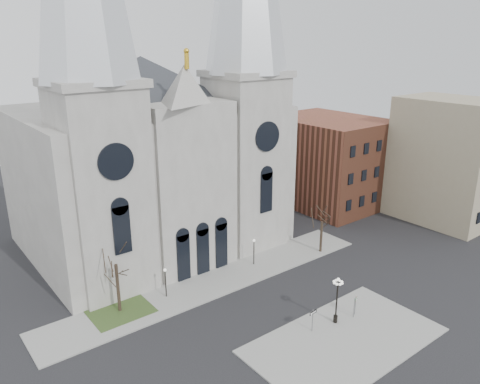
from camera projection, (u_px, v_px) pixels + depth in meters
ground at (282, 327)px, 44.32m from camera, size 160.00×160.00×0.00m
sidewalk_near at (344, 340)px, 42.32m from camera, size 18.00×10.00×0.14m
sidewalk_far at (216, 281)px, 52.52m from camera, size 40.00×6.00×0.14m
grass_patch at (120, 311)px, 46.83m from camera, size 6.00×5.00×0.18m
cathedral at (156, 105)px, 55.59m from camera, size 33.00×26.66×54.00m
bg_building_brick at (326, 161)px, 76.12m from camera, size 14.00×18.00×14.00m
bg_building_tan at (447, 161)px, 68.21m from camera, size 10.00×14.00×18.00m
tree_left at (116, 261)px, 45.10m from camera, size 3.20×3.20×7.50m
tree_right at (322, 220)px, 58.42m from camera, size 3.20×3.20×6.00m
ped_lamp_left at (165, 278)px, 48.67m from camera, size 0.32×0.32×3.26m
ped_lamp_right at (254, 247)px, 55.70m from camera, size 0.32×0.32×3.26m
stop_sign at (356, 301)px, 45.66m from camera, size 0.75×0.20×2.11m
globe_lamp at (337, 295)px, 43.95m from camera, size 1.34×1.34×4.77m
one_way_sign at (313, 317)px, 43.12m from camera, size 0.98×0.13×2.23m
street_name_sign at (355, 306)px, 45.40m from camera, size 0.62×0.28×2.06m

